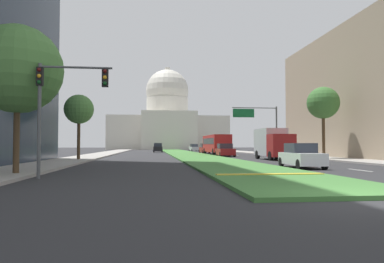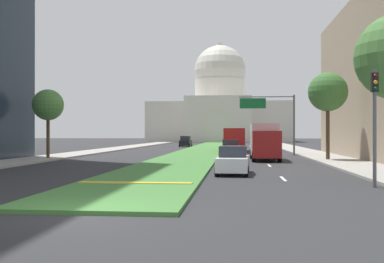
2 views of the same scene
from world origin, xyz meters
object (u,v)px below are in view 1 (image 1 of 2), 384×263
Objects in this scene: overhead_guide_sign at (260,120)px; sedan_very_far at (194,148)px; sedan_distant at (206,149)px; box_truck_delivery at (273,143)px; street_tree_left_near at (18,69)px; capitol_building at (167,123)px; street_tree_left_mid at (79,110)px; city_bus at (216,143)px; street_tree_right_mid at (323,103)px; sedan_midblock at (225,150)px; traffic_light_near_left at (59,95)px; sedan_far_horizon at (158,148)px; sedan_lead_stopped at (301,156)px.

overhead_guide_sign is 40.01m from sedan_very_far.
box_truck_delivery is at bearing -83.59° from sedan_distant.
overhead_guide_sign is at bearing 52.49° from street_tree_left_near.
capitol_building is 8.62× the size of sedan_very_far.
street_tree_left_mid is 25.10m from city_bus.
sedan_midblock is at bearing 130.30° from street_tree_right_mid.
overhead_guide_sign is 1.55× the size of sedan_distant.
box_truck_delivery is 0.58× the size of city_bus.
street_tree_left_mid is at bearing -148.34° from sedan_midblock.
street_tree_right_mid is at bearing 35.07° from street_tree_left_near.
traffic_light_near_left reaches higher than sedan_very_far.
sedan_very_far is (17.01, 49.47, -4.09)m from street_tree_left_mid.
traffic_light_near_left is at bearing -106.79° from sedan_distant.
sedan_very_far is 0.41× the size of city_bus.
capitol_building reaches higher than city_bus.
street_tree_right_mid reaches higher than sedan_distant.
capitol_building reaches higher than sedan_very_far.
street_tree_left_mid is 1.42× the size of sedan_very_far.
sedan_very_far is at bearing 53.30° from sedan_far_horizon.
city_bus is (-7.98, 18.28, -4.08)m from street_tree_right_mid.
traffic_light_near_left is 39.65m from city_bus.
sedan_lead_stopped is 39.43m from sedan_distant.
sedan_distant is (-0.27, 39.43, 0.05)m from sedan_lead_stopped.
box_truck_delivery is (3.07, -9.49, 0.89)m from sedan_midblock.
capitol_building is 5.19× the size of street_tree_left_near.
capitol_building is 7.41× the size of traffic_light_near_left.
capitol_building is 5.10× the size of street_tree_right_mid.
overhead_guide_sign is 0.86× the size of street_tree_right_mid.
street_tree_left_mid is (-20.86, -9.83, 0.22)m from overhead_guide_sign.
sedan_lead_stopped is at bearing -87.55° from capitol_building.
street_tree_left_near is 16.91m from street_tree_left_mid.
street_tree_left_near is at bearing -137.48° from box_truck_delivery.
sedan_far_horizon is (-4.14, -50.32, -8.25)m from capitol_building.
capitol_building is 6.09× the size of street_tree_left_mid.
traffic_light_near_left is at bearing -115.38° from sedan_midblock.
street_tree_left_mid is at bearing 98.37° from traffic_light_near_left.
street_tree_right_mid is 1.69× the size of sedan_very_far.
box_truck_delivery is at bearing -81.48° from city_bus.
street_tree_left_near is (-20.52, -26.73, 0.57)m from overhead_guide_sign.
overhead_guide_sign is 1.48× the size of sedan_lead_stopped.
sedan_far_horizon is 14.65m from sedan_very_far.
overhead_guide_sign is (18.12, 28.41, 0.87)m from traffic_light_near_left.
sedan_distant is at bearing 107.21° from street_tree_right_mid.
overhead_guide_sign is 10.01m from city_bus.
overhead_guide_sign is at bearing -64.31° from city_bus.
sedan_far_horizon is (-8.17, 10.88, 0.04)m from sedan_distant.
street_tree_right_mid reaches higher than sedan_lead_stopped.
street_tree_left_mid is (-12.40, -88.04, -4.23)m from capitol_building.
overhead_guide_sign is 1.49× the size of sedan_midblock.
street_tree_right_mid is 1.74× the size of sedan_midblock.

